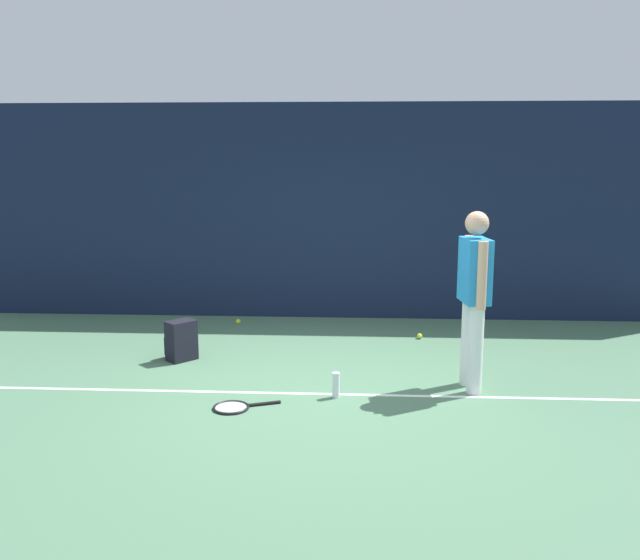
{
  "coord_description": "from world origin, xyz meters",
  "views": [
    {
      "loc": [
        0.37,
        -6.05,
        2.2
      ],
      "look_at": [
        0.0,
        0.4,
        1.0
      ],
      "focal_mm": 37.71,
      "sensor_mm": 36.0,
      "label": 1
    }
  ],
  "objects_px": {
    "water_bottle": "(336,385)",
    "tennis_ball_near_player": "(238,322)",
    "backpack": "(181,341)",
    "tennis_player": "(474,290)",
    "tennis_racket": "(234,407)",
    "tennis_ball_by_fence": "(420,336)"
  },
  "relations": [
    {
      "from": "water_bottle",
      "to": "tennis_ball_near_player",
      "type": "bearing_deg",
      "value": 117.43
    },
    {
      "from": "backpack",
      "to": "tennis_player",
      "type": "bearing_deg",
      "value": 118.89
    },
    {
      "from": "backpack",
      "to": "tennis_racket",
      "type": "bearing_deg",
      "value": 74.12
    },
    {
      "from": "backpack",
      "to": "tennis_ball_by_fence",
      "type": "relative_size",
      "value": 6.67
    },
    {
      "from": "water_bottle",
      "to": "tennis_racket",
      "type": "bearing_deg",
      "value": -160.02
    },
    {
      "from": "tennis_player",
      "to": "tennis_ball_by_fence",
      "type": "height_order",
      "value": "tennis_player"
    },
    {
      "from": "backpack",
      "to": "tennis_ball_near_player",
      "type": "distance_m",
      "value": 1.64
    },
    {
      "from": "tennis_racket",
      "to": "tennis_ball_by_fence",
      "type": "xyz_separation_m",
      "value": [
        1.84,
        2.4,
        0.02
      ]
    },
    {
      "from": "tennis_ball_near_player",
      "to": "backpack",
      "type": "bearing_deg",
      "value": -102.18
    },
    {
      "from": "tennis_player",
      "to": "tennis_racket",
      "type": "height_order",
      "value": "tennis_player"
    },
    {
      "from": "tennis_ball_by_fence",
      "to": "water_bottle",
      "type": "xyz_separation_m",
      "value": [
        -0.95,
        -2.08,
        0.09
      ]
    },
    {
      "from": "tennis_ball_near_player",
      "to": "tennis_ball_by_fence",
      "type": "xyz_separation_m",
      "value": [
        2.34,
        -0.59,
        0.0
      ]
    },
    {
      "from": "tennis_ball_by_fence",
      "to": "water_bottle",
      "type": "height_order",
      "value": "water_bottle"
    },
    {
      "from": "tennis_racket",
      "to": "tennis_ball_by_fence",
      "type": "height_order",
      "value": "tennis_ball_by_fence"
    },
    {
      "from": "tennis_racket",
      "to": "backpack",
      "type": "height_order",
      "value": "backpack"
    },
    {
      "from": "tennis_player",
      "to": "backpack",
      "type": "bearing_deg",
      "value": 69.03
    },
    {
      "from": "tennis_ball_by_fence",
      "to": "tennis_ball_near_player",
      "type": "bearing_deg",
      "value": 165.77
    },
    {
      "from": "backpack",
      "to": "water_bottle",
      "type": "xyz_separation_m",
      "value": [
        1.73,
        -1.07,
        -0.09
      ]
    },
    {
      "from": "water_bottle",
      "to": "tennis_player",
      "type": "bearing_deg",
      "value": 13.82
    },
    {
      "from": "tennis_racket",
      "to": "water_bottle",
      "type": "bearing_deg",
      "value": 179.6
    },
    {
      "from": "tennis_ball_near_player",
      "to": "water_bottle",
      "type": "bearing_deg",
      "value": -62.57
    },
    {
      "from": "tennis_player",
      "to": "water_bottle",
      "type": "bearing_deg",
      "value": 96.97
    }
  ]
}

